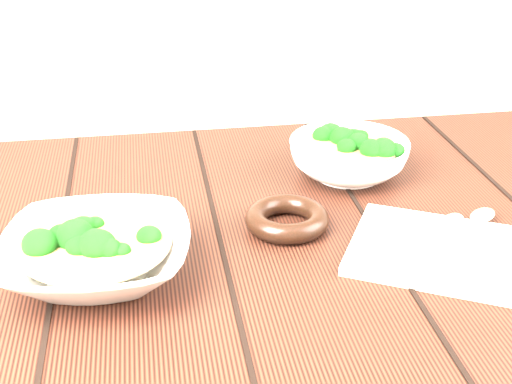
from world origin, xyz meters
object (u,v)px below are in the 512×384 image
at_px(soup_bowl_back, 349,156).
at_px(napkin, 439,251).
at_px(table, 239,323).
at_px(trivet, 287,219).
at_px(soup_bowl_front, 97,254).

xyz_separation_m(soup_bowl_back, napkin, (0.05, -0.24, -0.03)).
bearing_deg(table, trivet, 25.32).
bearing_deg(trivet, table, -154.68).
height_order(soup_bowl_back, napkin, soup_bowl_back).
xyz_separation_m(table, trivet, (0.07, 0.03, 0.13)).
relative_size(soup_bowl_front, trivet, 2.14).
relative_size(soup_bowl_front, napkin, 1.12).
bearing_deg(trivet, soup_bowl_front, -162.64).
height_order(soup_bowl_front, soup_bowl_back, same).
xyz_separation_m(soup_bowl_front, napkin, (0.41, -0.02, -0.02)).
bearing_deg(soup_bowl_front, napkin, -3.21).
xyz_separation_m(table, soup_bowl_front, (-0.17, -0.04, 0.15)).
bearing_deg(soup_bowl_back, soup_bowl_front, -148.88).
xyz_separation_m(soup_bowl_front, trivet, (0.24, 0.07, -0.02)).
distance_m(table, soup_bowl_back, 0.30).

